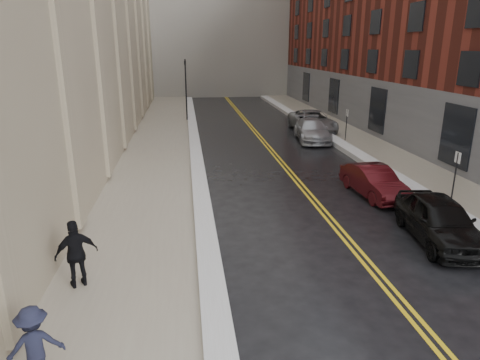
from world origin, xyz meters
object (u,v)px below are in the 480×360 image
object	(u,v)px
car_maroon	(374,181)
car_silver_near	(312,130)
car_black	(440,220)
car_silver_far	(312,121)
pedestrian_c	(77,254)
pedestrian_b	(35,345)

from	to	relation	value
car_maroon	car_silver_near	xyz separation A→B (m)	(0.63, 11.44, 0.08)
car_black	car_maroon	size ratio (longest dim) A/B	1.12
car_maroon	car_silver_far	distance (m)	14.70
car_maroon	pedestrian_c	bearing A→B (deg)	-155.48
car_black	car_silver_far	distance (m)	19.26
car_maroon	car_silver_near	world-z (taller)	car_silver_near
car_silver_far	car_black	bearing A→B (deg)	-95.65
car_black	car_silver_far	size ratio (longest dim) A/B	0.78
car_maroon	pedestrian_c	xyz separation A→B (m)	(-10.87, -6.22, 0.42)
car_silver_near	pedestrian_c	size ratio (longest dim) A/B	2.73
car_silver_near	pedestrian_b	size ratio (longest dim) A/B	3.21
car_silver_far	pedestrian_c	world-z (taller)	pedestrian_c
pedestrian_c	car_maroon	bearing A→B (deg)	-174.04
car_silver_far	pedestrian_b	size ratio (longest dim) A/B	3.63
car_maroon	pedestrian_b	size ratio (longest dim) A/B	2.53
car_silver_near	pedestrian_b	bearing A→B (deg)	-112.29
car_black	car_maroon	xyz separation A→B (m)	(-0.23, 4.59, -0.10)
pedestrian_b	car_silver_near	bearing A→B (deg)	-135.02
car_silver_near	car_silver_far	world-z (taller)	car_silver_far
pedestrian_b	pedestrian_c	distance (m)	3.39
pedestrian_b	pedestrian_c	xyz separation A→B (m)	(-0.01, 3.39, 0.14)
car_black	car_maroon	distance (m)	4.60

